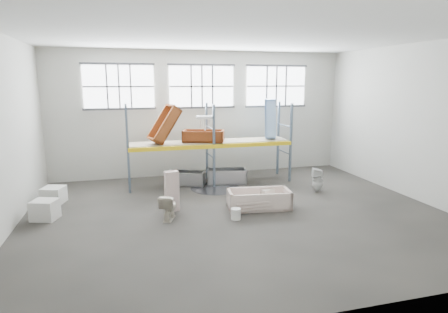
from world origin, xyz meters
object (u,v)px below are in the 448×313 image
object	(u,v)px
toilet_beige	(169,207)
cistern_tall	(172,191)
toilet_white	(318,180)
carton_near	(45,210)
steel_tub_left	(186,178)
bucket	(236,214)
steel_tub_right	(227,176)
bathtub_beige	(259,199)
blue_tub_upright	(270,118)
rust_tub_flat	(203,136)

from	to	relation	value
toilet_beige	cistern_tall	xyz separation A→B (m)	(0.18, 0.68, 0.24)
toilet_white	carton_near	xyz separation A→B (m)	(-8.68, -0.46, -0.14)
cistern_tall	steel_tub_left	distance (m)	2.86
cistern_tall	bucket	xyz separation A→B (m)	(1.62, -1.19, -0.44)
toilet_white	carton_near	world-z (taller)	toilet_white
toilet_beige	toilet_white	world-z (taller)	toilet_white
cistern_tall	steel_tub_right	world-z (taller)	cistern_tall
bathtub_beige	steel_tub_left	xyz separation A→B (m)	(-1.72, 3.15, -0.02)
blue_tub_upright	carton_near	size ratio (longest dim) A/B	2.27
carton_near	toilet_beige	bearing A→B (deg)	-14.72
rust_tub_flat	carton_near	xyz separation A→B (m)	(-5.05, -2.49, -1.54)
blue_tub_upright	carton_near	xyz separation A→B (m)	(-7.71, -2.57, -2.12)
rust_tub_flat	blue_tub_upright	bearing A→B (deg)	1.72
blue_tub_upright	steel_tub_left	bearing A→B (deg)	-179.05
blue_tub_upright	toilet_white	bearing A→B (deg)	-65.29
toilet_beige	cistern_tall	world-z (taller)	cistern_tall
carton_near	bucket	bearing A→B (deg)	-15.04
toilet_beige	blue_tub_upright	bearing A→B (deg)	-120.09
steel_tub_right	bucket	distance (m)	3.82
bathtub_beige	steel_tub_left	size ratio (longest dim) A/B	1.36
steel_tub_right	blue_tub_upright	bearing A→B (deg)	6.78
bucket	carton_near	world-z (taller)	carton_near
bathtub_beige	cistern_tall	xyz separation A→B (m)	(-2.58, 0.44, 0.33)
cistern_tall	steel_tub_left	size ratio (longest dim) A/B	0.87
rust_tub_flat	steel_tub_right	bearing A→B (deg)	-8.87
toilet_beige	toilet_white	bearing A→B (deg)	-144.31
steel_tub_right	rust_tub_flat	world-z (taller)	rust_tub_flat
bucket	toilet_white	bearing A→B (deg)	27.46
toilet_beige	toilet_white	xyz separation A→B (m)	(5.34, 1.34, 0.06)
toilet_beige	steel_tub_right	xyz separation A→B (m)	(2.57, 3.23, -0.09)
bucket	bathtub_beige	bearing A→B (deg)	37.86
cistern_tall	toilet_white	bearing A→B (deg)	-3.85
cistern_tall	bathtub_beige	bearing A→B (deg)	-20.77
toilet_white	rust_tub_flat	xyz separation A→B (m)	(-3.63, 2.03, 1.40)
toilet_white	bathtub_beige	bearing A→B (deg)	-47.01
toilet_white	bucket	world-z (taller)	toilet_white
steel_tub_right	carton_near	world-z (taller)	carton_near
toilet_white	carton_near	distance (m)	8.69
blue_tub_upright	bucket	size ratio (longest dim) A/B	4.65
bathtub_beige	cistern_tall	world-z (taller)	cistern_tall
toilet_beige	steel_tub_left	xyz separation A→B (m)	(1.04, 3.39, -0.11)
steel_tub_right	bucket	world-z (taller)	steel_tub_right
toilet_white	steel_tub_left	bearing A→B (deg)	-95.54
bathtub_beige	steel_tub_left	distance (m)	3.59
steel_tub_right	carton_near	size ratio (longest dim) A/B	2.29
bucket	blue_tub_upright	bearing A→B (deg)	56.97
carton_near	rust_tub_flat	bearing A→B (deg)	26.26
bathtub_beige	cistern_tall	bearing A→B (deg)	177.40
toilet_white	steel_tub_right	world-z (taller)	toilet_white
bathtub_beige	blue_tub_upright	size ratio (longest dim) A/B	1.28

